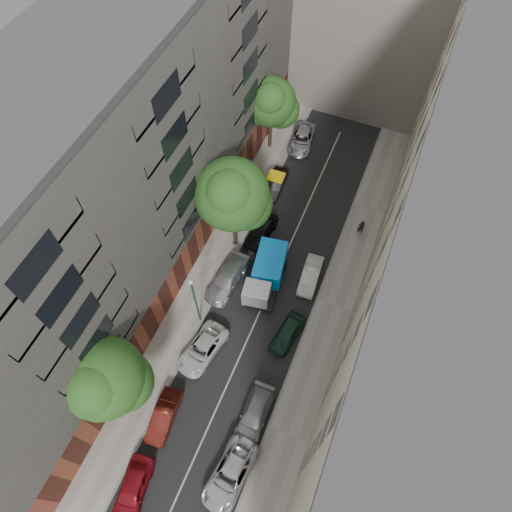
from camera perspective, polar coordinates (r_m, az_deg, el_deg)
The scene contains 24 objects.
ground at distance 39.16m, azimuth 2.09°, elevation -3.43°, with size 120.00×120.00×0.00m, color #4C4C49.
road_surface at distance 39.15m, azimuth 2.09°, elevation -3.42°, with size 8.00×44.00×0.02m, color black.
sidewalk_left at distance 40.27m, azimuth -5.21°, elevation -0.72°, with size 3.00×44.00×0.15m, color gray.
sidewalk_right at distance 38.67m, azimuth 9.74°, elevation -6.08°, with size 3.00×44.00×0.15m, color gray.
building_left at distance 34.51m, azimuth -14.93°, elevation 10.83°, with size 8.00×44.00×20.00m, color #474442.
building_right at distance 30.62m, azimuth 22.24°, elevation -1.28°, with size 8.00×44.00×20.00m, color #BFB394.
building_endcap at distance 52.58m, azimuth 15.12°, elevation 27.66°, with size 18.00×12.00×18.00m, color slate.
tarp_truck at distance 37.95m, azimuth 1.29°, elevation -2.16°, with size 3.11×6.02×2.64m.
car_left_0 at distance 34.81m, azimuth -15.20°, elevation -26.36°, with size 1.78×4.43×1.51m, color maroon.
car_left_1 at distance 35.23m, azimuth -11.45°, elevation -19.06°, with size 1.42×4.07×1.34m, color #4F150F.
car_left_2 at distance 36.25m, azimuth -6.70°, elevation -11.48°, with size 2.20×4.78×1.33m, color silver.
car_left_3 at distance 38.57m, azimuth -3.66°, elevation -2.88°, with size 2.07×5.10×1.48m, color #B9B9BE.
car_left_4 at distance 41.14m, azimuth 0.65°, elevation 3.19°, with size 1.69×4.21×1.44m, color black.
car_left_5 at distance 44.60m, azimuth 2.46°, elevation 9.00°, with size 1.42×4.09×1.35m, color black.
car_left_6 at distance 48.94m, azimuth 5.77°, elevation 14.37°, with size 2.28×4.95×1.38m, color #B0B0B5.
car_right_0 at distance 34.02m, azimuth -3.23°, elevation -25.58°, with size 2.33×5.04×1.40m, color #BABBBF.
car_right_1 at distance 34.65m, azimuth -0.21°, elevation -19.23°, with size 1.83×4.50×1.31m, color slate.
car_right_2 at distance 36.58m, azimuth 3.93°, elevation -9.55°, with size 1.57×3.89×1.33m, color #152F23.
car_right_3 at distance 39.02m, azimuth 6.81°, elevation -2.42°, with size 1.41×4.03×1.33m, color silver.
tree_near at distance 31.41m, azimuth -18.36°, elevation -14.57°, with size 5.60×5.37×8.58m.
tree_mid at distance 35.77m, azimuth -2.91°, elevation 7.34°, with size 6.09×5.93×9.90m.
tree_far at distance 45.04m, azimuth 1.97°, elevation 18.43°, with size 5.03×4.72×8.14m.
lamp_post at distance 34.12m, azimuth -7.69°, elevation -5.16°, with size 0.36×0.36×6.61m.
pedestrian at distance 42.10m, azimuth 12.99°, elevation 3.57°, with size 0.62×0.41×1.70m, color black.
Camera 1 is at (5.76, -17.62, 34.49)m, focal length 32.00 mm.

